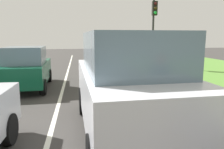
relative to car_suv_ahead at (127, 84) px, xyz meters
The scene contains 7 objects.
ground_plane 5.75m from the car_suv_ahead, 100.27° to the left, with size 60.00×60.00×0.00m, color #383533.
lane_line_center 5.91m from the car_suv_ahead, 107.09° to the left, with size 0.12×32.00×0.01m, color silver.
lane_line_right_edge 6.23m from the car_suv_ahead, 64.88° to the left, with size 0.12×32.00×0.01m, color silver.
curb_right 6.44m from the car_suv_ahead, 60.79° to the left, with size 0.24×48.00×0.12m, color #9E9B93.
car_suv_ahead is the anchor object (origin of this frame).
car_hatchback_far 5.97m from the car_suv_ahead, 122.24° to the left, with size 1.84×3.76×1.78m.
traffic_light_near_right 10.70m from the car_suv_ahead, 67.63° to the left, with size 0.32×0.50×4.59m.
Camera 1 is at (-0.03, 3.93, 2.19)m, focal length 35.01 mm.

